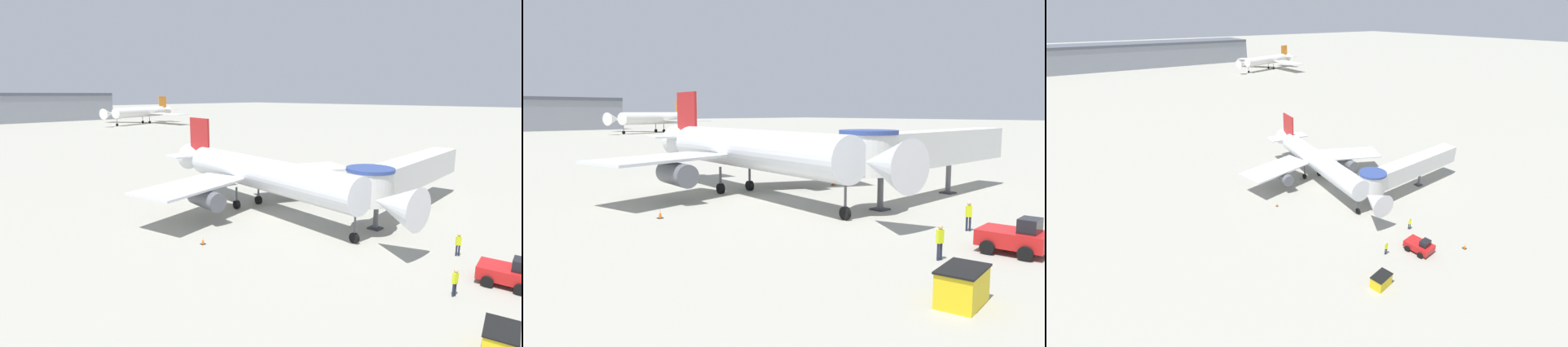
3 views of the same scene
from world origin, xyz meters
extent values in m
plane|color=#9E9B8E|center=(0.00, 0.00, 0.00)|extent=(800.00, 800.00, 0.00)
cylinder|color=silver|center=(0.39, 1.29, 3.99)|extent=(6.06, 23.94, 3.29)
cone|color=silver|center=(-1.38, -13.59, 3.99)|extent=(3.70, 3.99, 3.29)
cone|color=silver|center=(1.92, 14.21, 3.99)|extent=(3.85, 5.30, 3.29)
cube|color=silver|center=(-6.50, 4.53, 3.42)|extent=(11.94, 7.24, 0.22)
cube|color=silver|center=(7.84, 2.83, 3.42)|extent=(12.28, 9.36, 0.22)
cube|color=#B21E1E|center=(1.89, 13.97, 6.96)|extent=(0.73, 4.20, 4.28)
cube|color=silver|center=(1.95, 14.46, 4.57)|extent=(7.87, 3.81, 0.18)
cylinder|color=#565960|center=(-5.77, 3.13, 2.26)|extent=(2.29, 4.38, 1.81)
cylinder|color=#565960|center=(6.80, 1.64, 2.26)|extent=(2.29, 4.38, 1.81)
cylinder|color=#4C4C51|center=(-0.95, -10.02, 1.40)|extent=(0.18, 0.18, 1.89)
cylinder|color=black|center=(-0.95, -10.02, 0.45)|extent=(0.36, 0.92, 0.90)
cylinder|color=#4C4C51|center=(-0.74, 4.41, 1.40)|extent=(0.22, 0.22, 1.89)
cylinder|color=black|center=(-0.74, 4.41, 0.45)|extent=(0.50, 0.94, 0.90)
cylinder|color=#4C4C51|center=(2.21, 4.06, 1.40)|extent=(0.22, 0.22, 1.89)
cylinder|color=black|center=(2.21, 4.06, 0.45)|extent=(0.50, 0.94, 0.90)
cube|color=silver|center=(12.05, -8.94, 4.14)|extent=(20.38, 3.83, 2.80)
cylinder|color=silver|center=(1.94, -9.56, 4.14)|extent=(3.90, 3.90, 2.80)
cylinder|color=navy|center=(1.94, -9.56, 5.69)|extent=(4.10, 4.09, 0.30)
cylinder|color=#56565B|center=(3.56, -9.46, 1.37)|extent=(0.44, 0.44, 2.74)
cube|color=#333338|center=(3.56, -9.46, 0.06)|extent=(1.10, 1.10, 0.12)
cylinder|color=#56565B|center=(14.07, -8.81, 1.37)|extent=(0.44, 0.44, 2.74)
cube|color=#333338|center=(14.07, -8.81, 0.06)|extent=(1.10, 1.10, 0.12)
cube|color=red|center=(-0.61, -20.90, 0.76)|extent=(2.53, 3.51, 0.80)
cube|color=black|center=(-0.52, -21.63, 1.52)|extent=(1.39, 1.07, 0.72)
cylinder|color=black|center=(-1.58, -21.93, 0.36)|extent=(0.43, 0.76, 0.72)
cylinder|color=black|center=(-1.81, -20.15, 0.36)|extent=(0.43, 0.76, 0.72)
cylinder|color=black|center=(0.36, -19.87, 0.36)|extent=(0.43, 0.76, 0.72)
cube|color=yellow|center=(-8.96, -22.65, 0.66)|extent=(2.45, 1.80, 1.32)
cube|color=black|center=(-8.96, -22.65, 1.36)|extent=(2.59, 1.91, 0.08)
cube|color=black|center=(10.34, 1.27, 0.02)|extent=(0.40, 0.40, 0.04)
cone|color=orange|center=(10.34, 1.27, 0.35)|extent=(0.27, 0.27, 0.62)
cylinder|color=white|center=(10.34, 1.27, 0.42)|extent=(0.15, 0.15, 0.07)
cube|color=black|center=(-9.72, -1.34, 0.02)|extent=(0.36, 0.36, 0.04)
cone|color=orange|center=(-9.72, -1.34, 0.32)|extent=(0.25, 0.25, 0.56)
cylinder|color=white|center=(-9.72, -1.34, 0.39)|extent=(0.14, 0.14, 0.07)
cylinder|color=#1E2338|center=(-4.62, -19.07, 0.42)|extent=(0.12, 0.12, 0.85)
cylinder|color=#1E2338|center=(-4.45, -19.12, 0.42)|extent=(0.12, 0.12, 0.85)
cube|color=#D1E019|center=(-4.53, -19.09, 1.18)|extent=(0.38, 0.29, 0.67)
sphere|color=tan|center=(-4.53, -19.09, 1.63)|extent=(0.23, 0.23, 0.23)
cylinder|color=#1E2338|center=(2.08, -16.96, 0.43)|extent=(0.13, 0.13, 0.86)
cylinder|color=#1E2338|center=(2.19, -17.11, 0.43)|extent=(0.13, 0.13, 0.86)
cube|color=#D1E019|center=(2.13, -17.03, 1.21)|extent=(0.36, 0.39, 0.68)
sphere|color=tan|center=(2.13, -17.03, 1.67)|extent=(0.23, 0.23, 0.23)
cylinder|color=white|center=(56.39, 124.60, 4.84)|extent=(27.14, 13.12, 3.99)
cone|color=white|center=(39.94, 118.62, 4.84)|extent=(5.49, 5.25, 3.99)
cone|color=white|center=(70.59, 129.77, 4.84)|extent=(6.98, 5.79, 3.99)
cube|color=white|center=(56.01, 136.58, 4.14)|extent=(16.33, 18.52, 0.22)
cube|color=white|center=(63.80, 115.18, 4.14)|extent=(6.70, 18.98, 0.22)
cube|color=orange|center=(70.31, 129.67, 8.43)|extent=(4.70, 1.91, 5.18)
cube|color=white|center=(70.87, 129.87, 5.53)|extent=(7.60, 13.18, 0.18)
cylinder|color=#4C4C51|center=(43.94, 120.07, 1.70)|extent=(0.18, 0.18, 2.29)
cylinder|color=black|center=(43.94, 120.07, 0.55)|extent=(1.12, 0.62, 1.10)
cylinder|color=#4C4C51|center=(59.00, 127.46, 1.70)|extent=(0.22, 0.22, 2.29)
cylinder|color=black|center=(59.00, 127.46, 0.55)|extent=(1.17, 0.75, 1.10)
cylinder|color=#4C4C51|center=(60.23, 124.09, 1.70)|extent=(0.22, 0.22, 2.29)
cylinder|color=black|center=(60.23, 124.09, 0.55)|extent=(1.17, 0.75, 1.10)
camera|label=1|loc=(-28.89, -26.50, 12.00)|focal=28.00mm
camera|label=2|loc=(-26.03, -31.63, 7.12)|focal=35.00mm
camera|label=3|loc=(-32.15, -42.35, 27.07)|focal=24.00mm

